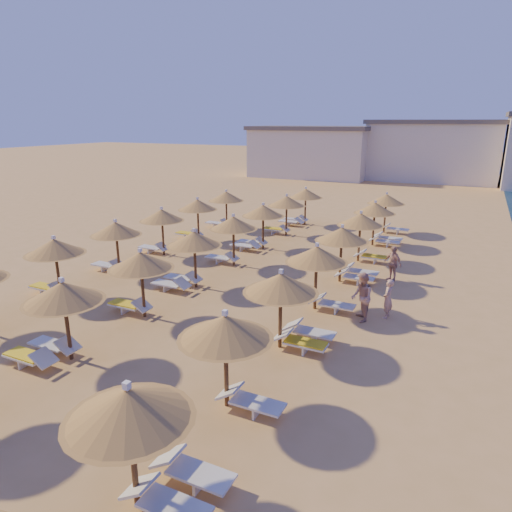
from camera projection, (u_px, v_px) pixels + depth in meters
The scene contains 9 objects.
ground at pixel (241, 321), 17.06m from camera, with size 220.00×220.00×0.00m, color tan.
hotel_blocks at pixel (443, 151), 53.99m from camera, with size 45.53×11.36×8.10m.
parasol_row_east at pixel (300, 269), 16.03m from camera, with size 2.46×34.68×2.71m.
parasol_row_west at pixel (170, 250), 18.36m from camera, with size 2.46×34.68×2.71m.
parasol_row_inland at pixel (116, 230), 21.76m from camera, with size 2.46×23.94×2.71m.
loungers at pixel (200, 296), 18.55m from camera, with size 13.23×32.84×0.66m.
beachgoer_b at pixel (362, 297), 16.85m from camera, with size 0.91×0.71×1.86m, color tan.
beachgoer_a at pixel (388, 299), 17.16m from camera, with size 0.56×0.37×1.53m, color tan.
beachgoer_c at pixel (393, 263), 21.16m from camera, with size 0.98×0.41×1.67m, color tan.
Camera 1 is at (7.31, -13.85, 7.21)m, focal length 32.00 mm.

